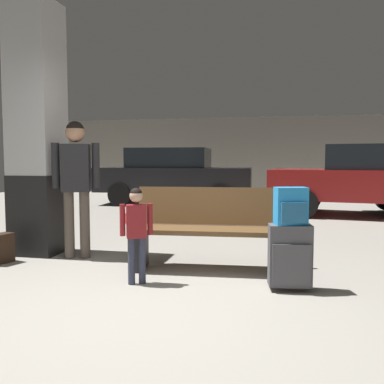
% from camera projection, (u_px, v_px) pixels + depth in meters
% --- Properties ---
extents(ground_plane, '(18.00, 18.00, 0.10)m').
position_uv_depth(ground_plane, '(213.00, 232.00, 7.16)').
color(ground_plane, gray).
extents(garage_back_wall, '(18.00, 0.12, 2.80)m').
position_uv_depth(garage_back_wall, '(251.00, 155.00, 15.68)').
color(garage_back_wall, gray).
rests_on(garage_back_wall, ground_plane).
extents(structural_pillar, '(0.57, 0.57, 3.14)m').
position_uv_depth(structural_pillar, '(37.00, 131.00, 5.23)').
color(structural_pillar, black).
rests_on(structural_pillar, ground_plane).
extents(bench, '(1.63, 0.64, 0.89)m').
position_uv_depth(bench, '(207.00, 229.00, 4.51)').
color(bench, brown).
rests_on(bench, ground_plane).
extents(suitcase, '(0.40, 0.28, 0.60)m').
position_uv_depth(suitcase, '(290.00, 256.00, 3.78)').
color(suitcase, '#4C4C51').
rests_on(suitcase, ground_plane).
extents(backpack_bright, '(0.31, 0.26, 0.34)m').
position_uv_depth(backpack_bright, '(291.00, 207.00, 3.75)').
color(backpack_bright, '#268CD8').
rests_on(backpack_bright, suitcase).
extents(child, '(0.29, 0.18, 0.93)m').
position_uv_depth(child, '(136.00, 225.00, 3.96)').
color(child, '#33384C').
rests_on(child, ground_plane).
extents(adult, '(0.54, 0.29, 1.65)m').
position_uv_depth(adult, '(76.00, 174.00, 4.99)').
color(adult, brown).
rests_on(adult, ground_plane).
extents(backpack_dark_floor, '(0.26, 0.31, 0.34)m').
position_uv_depth(backpack_dark_floor, '(0.00, 249.00, 4.80)').
color(backpack_dark_floor, black).
rests_on(backpack_dark_floor, ground_plane).
extents(parked_car_near, '(4.28, 2.20, 1.51)m').
position_uv_depth(parked_car_near, '(372.00, 178.00, 8.78)').
color(parked_car_near, maroon).
rests_on(parked_car_near, ground_plane).
extents(parked_car_far, '(4.19, 1.97, 1.51)m').
position_uv_depth(parked_car_far, '(174.00, 174.00, 11.31)').
color(parked_car_far, black).
rests_on(parked_car_far, ground_plane).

